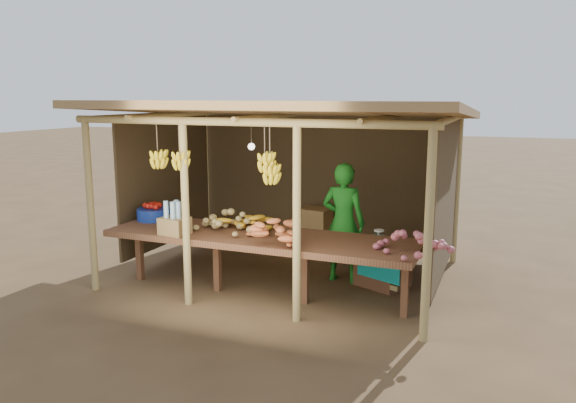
% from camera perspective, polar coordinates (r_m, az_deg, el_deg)
% --- Properties ---
extents(ground, '(60.00, 60.00, 0.00)m').
position_cam_1_polar(ground, '(7.98, 0.00, -7.43)').
color(ground, brown).
rests_on(ground, ground).
extents(stall_structure, '(4.70, 3.50, 2.43)m').
position_cam_1_polar(stall_structure, '(7.66, -0.10, 6.52)').
color(stall_structure, tan).
rests_on(stall_structure, ground).
extents(counter, '(3.90, 1.05, 0.80)m').
position_cam_1_polar(counter, '(6.94, -2.91, -3.88)').
color(counter, brown).
rests_on(counter, ground).
extents(potato_heap, '(0.90, 0.55, 0.36)m').
position_cam_1_polar(potato_heap, '(7.05, -5.99, -1.67)').
color(potato_heap, olive).
rests_on(potato_heap, counter).
extents(sweet_potato_heap, '(1.01, 0.75, 0.35)m').
position_cam_1_polar(sweet_potato_heap, '(6.46, -1.13, -2.77)').
color(sweet_potato_heap, '#BF6031').
rests_on(sweet_potato_heap, counter).
extents(onion_heap, '(1.01, 0.83, 0.36)m').
position_cam_1_polar(onion_heap, '(6.11, 12.53, -3.81)').
color(onion_heap, '#B05560').
rests_on(onion_heap, counter).
extents(banana_pile, '(0.70, 0.44, 0.35)m').
position_cam_1_polar(banana_pile, '(7.24, -4.20, -1.34)').
color(banana_pile, gold).
rests_on(banana_pile, counter).
extents(tomato_basin, '(0.46, 0.46, 0.24)m').
position_cam_1_polar(tomato_basin, '(7.93, -13.48, -1.12)').
color(tomato_basin, navy).
rests_on(tomato_basin, counter).
extents(bottle_box, '(0.36, 0.30, 0.43)m').
position_cam_1_polar(bottle_box, '(7.03, -11.45, -2.01)').
color(bottle_box, olive).
rests_on(bottle_box, counter).
extents(vendor, '(0.60, 0.41, 1.62)m').
position_cam_1_polar(vendor, '(7.55, 5.65, -2.15)').
color(vendor, '#186E1A').
rests_on(vendor, ground).
extents(tarp_crate, '(0.83, 0.79, 0.79)m').
position_cam_1_polar(tarp_crate, '(7.54, 9.61, -6.10)').
color(tarp_crate, brown).
rests_on(tarp_crate, ground).
extents(carton_stack, '(1.02, 0.44, 0.74)m').
position_cam_1_polar(carton_stack, '(8.91, 1.72, -3.32)').
color(carton_stack, olive).
rests_on(carton_stack, ground).
extents(burlap_sacks, '(0.80, 0.42, 0.57)m').
position_cam_1_polar(burlap_sacks, '(9.46, -5.60, -3.04)').
color(burlap_sacks, '#4B3A22').
rests_on(burlap_sacks, ground).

